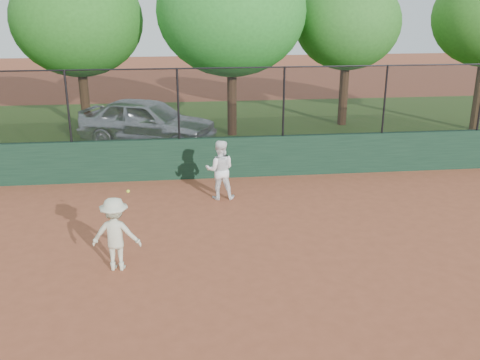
{
  "coord_description": "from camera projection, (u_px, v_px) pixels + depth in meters",
  "views": [
    {
      "loc": [
        -0.49,
        -8.91,
        5.05
      ],
      "look_at": [
        0.8,
        2.2,
        1.2
      ],
      "focal_mm": 40.0,
      "sensor_mm": 36.0,
      "label": 1
    }
  ],
  "objects": [
    {
      "name": "tree_2",
      "position": [
        231.0,
        11.0,
        19.13
      ],
      "size": [
        5.38,
        4.89,
        6.87
      ],
      "color": "#452A18",
      "rests_on": "ground"
    },
    {
      "name": "tree_3",
      "position": [
        348.0,
        24.0,
        20.93
      ],
      "size": [
        4.18,
        3.8,
        5.85
      ],
      "color": "#432916",
      "rests_on": "ground"
    },
    {
      "name": "fence_assembly",
      "position": [
        195.0,
        102.0,
        14.97
      ],
      "size": [
        26.0,
        0.06,
        2.0
      ],
      "color": "black",
      "rests_on": "back_wall"
    },
    {
      "name": "player_main",
      "position": [
        116.0,
        234.0,
        10.24
      ],
      "size": [
        1.02,
        0.77,
        1.77
      ],
      "color": "beige",
      "rests_on": "ground"
    },
    {
      "name": "ground",
      "position": [
        211.0,
        279.0,
        10.06
      ],
      "size": [
        80.0,
        80.0,
        0.0
      ],
      "primitive_type": "plane",
      "color": "#9A4D31",
      "rests_on": "ground"
    },
    {
      "name": "tree_1",
      "position": [
        77.0,
        20.0,
        19.96
      ],
      "size": [
        4.87,
        4.43,
        6.32
      ],
      "color": "#432B17",
      "rests_on": "ground"
    },
    {
      "name": "back_wall",
      "position": [
        198.0,
        158.0,
        15.5
      ],
      "size": [
        26.0,
        0.2,
        1.2
      ],
      "primitive_type": "cube",
      "color": "#193825",
      "rests_on": "ground"
    },
    {
      "name": "player_second",
      "position": [
        220.0,
        170.0,
        13.87
      ],
      "size": [
        0.81,
        0.65,
        1.57
      ],
      "primitive_type": "imported",
      "rotation": [
        0.0,
        0.0,
        3.06
      ],
      "color": "white",
      "rests_on": "ground"
    },
    {
      "name": "grass_strip",
      "position": [
        192.0,
        130.0,
        21.33
      ],
      "size": [
        36.0,
        12.0,
        0.01
      ],
      "primitive_type": "cube",
      "color": "#2A4916",
      "rests_on": "ground"
    },
    {
      "name": "parked_car",
      "position": [
        147.0,
        121.0,
        18.99
      ],
      "size": [
        5.3,
        3.79,
        1.68
      ],
      "primitive_type": "imported",
      "rotation": [
        0.0,
        0.0,
        1.16
      ],
      "color": "silver",
      "rests_on": "ground"
    }
  ]
}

